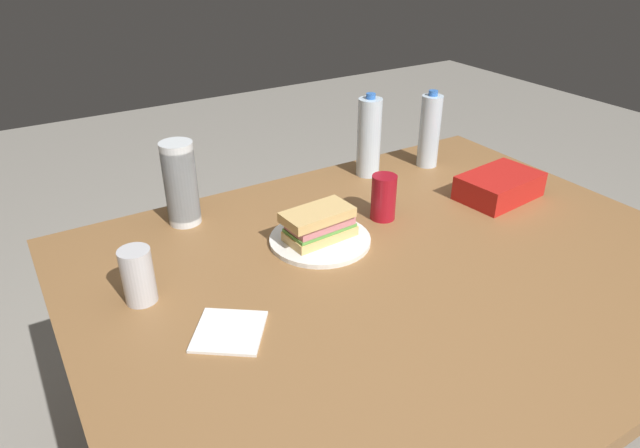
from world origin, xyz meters
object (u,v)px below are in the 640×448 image
chip_bag (499,186)px  soda_can_silver (138,276)px  water_bottle_tall (430,131)px  plastic_cup_stack (181,184)px  paper_plate (320,240)px  water_bottle_spare (369,137)px  sandwich (319,224)px  dining_table (398,293)px  soda_can_red (384,197)px

chip_bag → soda_can_silver: size_ratio=1.89×
water_bottle_tall → plastic_cup_stack: 0.80m
paper_plate → water_bottle_spare: water_bottle_spare is taller
paper_plate → sandwich: (0.00, 0.00, 0.05)m
chip_bag → water_bottle_tall: (0.02, -0.29, 0.08)m
dining_table → sandwich: sandwich is taller
sandwich → water_bottle_spare: size_ratio=0.74×
sandwich → soda_can_red: size_ratio=1.54×
plastic_cup_stack → sandwich: bearing=131.6°
paper_plate → water_bottle_tall: water_bottle_tall is taller
paper_plate → chip_bag: size_ratio=1.09×
dining_table → water_bottle_tall: (-0.44, -0.42, 0.20)m
sandwich → soda_can_red: 0.21m
sandwich → soda_can_red: (-0.21, -0.02, 0.01)m
sandwich → plastic_cup_stack: plastic_cup_stack is taller
soda_can_red → soda_can_silver: size_ratio=1.00×
water_bottle_tall → dining_table: bearing=43.4°
sandwich → plastic_cup_stack: 0.37m
paper_plate → soda_can_red: (-0.21, -0.02, 0.05)m
soda_can_silver → dining_table: bearing=162.8°
dining_table → sandwich: size_ratio=7.75×
paper_plate → water_bottle_spare: size_ratio=0.98×
plastic_cup_stack → soda_can_silver: plastic_cup_stack is taller
soda_can_silver → chip_bag: bearing=177.6°
sandwich → dining_table: bearing=122.1°
plastic_cup_stack → chip_bag: bearing=158.2°
soda_can_red → water_bottle_tall: (-0.34, -0.22, 0.05)m
sandwich → water_bottle_spare: (-0.35, -0.28, 0.07)m
plastic_cup_stack → soda_can_silver: size_ratio=1.81×
dining_table → water_bottle_tall: size_ratio=5.97×
water_bottle_spare → soda_can_silver: size_ratio=2.09×
dining_table → plastic_cup_stack: (0.36, -0.45, 0.20)m
soda_can_red → plastic_cup_stack: (0.46, -0.25, 0.05)m
dining_table → water_bottle_tall: water_bottle_tall is taller
soda_can_red → water_bottle_tall: water_bottle_tall is taller
soda_can_red → soda_can_silver: same height
water_bottle_tall → water_bottle_spare: bearing=-10.8°
paper_plate → soda_can_red: soda_can_red is taller
dining_table → sandwich: bearing=-57.9°
paper_plate → plastic_cup_stack: plastic_cup_stack is taller
paper_plate → soda_can_silver: soda_can_silver is taller
sandwich → water_bottle_tall: (-0.55, -0.24, 0.06)m
soda_can_red → chip_bag: size_ratio=0.53×
soda_can_silver → water_bottle_tall: bearing=-166.0°
sandwich → soda_can_silver: (0.44, 0.01, 0.01)m
soda_can_silver → water_bottle_spare: bearing=-160.0°
paper_plate → sandwich: bearing=30.8°
sandwich → water_bottle_tall: bearing=-156.6°
chip_bag → water_bottle_spare: water_bottle_spare is taller
chip_bag → plastic_cup_stack: size_ratio=1.04×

